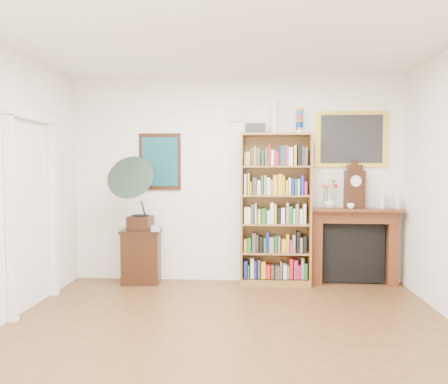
% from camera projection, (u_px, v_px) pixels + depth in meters
% --- Properties ---
extents(room, '(4.51, 5.01, 2.81)m').
position_uv_depth(room, '(224.00, 188.00, 3.51)').
color(room, '#553419').
rests_on(room, ground).
extents(door_casing, '(0.08, 1.02, 2.17)m').
position_uv_depth(door_casing, '(34.00, 195.00, 4.85)').
color(door_casing, white).
rests_on(door_casing, left_wall).
extents(teal_poster, '(0.58, 0.04, 0.78)m').
position_uv_depth(teal_poster, '(160.00, 162.00, 6.03)').
color(teal_poster, black).
rests_on(teal_poster, back_wall).
extents(small_picture, '(0.26, 0.04, 0.30)m').
position_uv_depth(small_picture, '(236.00, 110.00, 5.93)').
color(small_picture, white).
rests_on(small_picture, back_wall).
extents(gilt_painting, '(0.95, 0.04, 0.75)m').
position_uv_depth(gilt_painting, '(351.00, 139.00, 5.85)').
color(gilt_painting, gold).
rests_on(gilt_painting, back_wall).
extents(bookshelf, '(0.93, 0.33, 2.32)m').
position_uv_depth(bookshelf, '(275.00, 201.00, 5.79)').
color(bookshelf, brown).
rests_on(bookshelf, floor).
extents(side_cabinet, '(0.56, 0.43, 0.73)m').
position_uv_depth(side_cabinet, '(141.00, 256.00, 5.93)').
color(side_cabinet, black).
rests_on(side_cabinet, floor).
extents(fireplace, '(1.23, 0.33, 1.03)m').
position_uv_depth(fireplace, '(354.00, 240.00, 5.85)').
color(fireplace, '#542A13').
rests_on(fireplace, floor).
extents(gramophone, '(0.64, 0.78, 0.99)m').
position_uv_depth(gramophone, '(137.00, 189.00, 5.75)').
color(gramophone, black).
rests_on(gramophone, side_cabinet).
extents(cd_stack, '(0.14, 0.14, 0.08)m').
position_uv_depth(cd_stack, '(156.00, 228.00, 5.75)').
color(cd_stack, '#B2B2BF').
rests_on(cd_stack, side_cabinet).
extents(mantel_clock, '(0.27, 0.18, 0.58)m').
position_uv_depth(mantel_clock, '(355.00, 187.00, 5.79)').
color(mantel_clock, black).
rests_on(mantel_clock, fireplace).
extents(flower_vase, '(0.16, 0.16, 0.15)m').
position_uv_depth(flower_vase, '(330.00, 203.00, 5.79)').
color(flower_vase, silver).
rests_on(flower_vase, fireplace).
extents(teacup, '(0.11, 0.11, 0.08)m').
position_uv_depth(teacup, '(351.00, 206.00, 5.73)').
color(teacup, white).
rests_on(teacup, fireplace).
extents(bottle_left, '(0.07, 0.07, 0.24)m').
position_uv_depth(bottle_left, '(382.00, 199.00, 5.76)').
color(bottle_left, silver).
rests_on(bottle_left, fireplace).
extents(bottle_right, '(0.06, 0.06, 0.20)m').
position_uv_depth(bottle_right, '(398.00, 201.00, 5.72)').
color(bottle_right, silver).
rests_on(bottle_right, fireplace).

